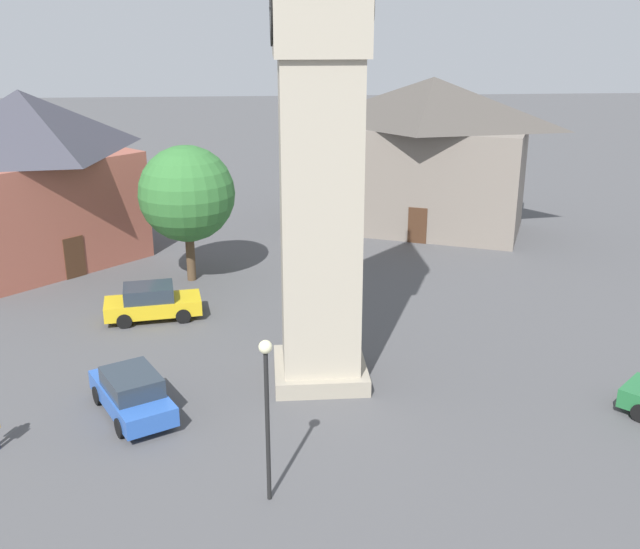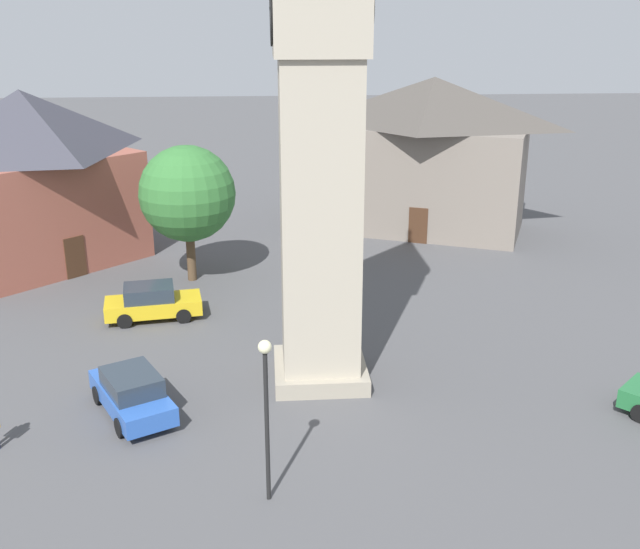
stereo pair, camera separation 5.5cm
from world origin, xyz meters
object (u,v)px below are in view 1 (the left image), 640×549
object	(u,v)px
clock_tower	(320,38)
car_red_corner	(132,393)
tree	(187,194)
car_blue_kerb	(152,302)
building_shop_left	(430,154)
building_terrace_right	(29,177)
lamp_post	(267,395)

from	to	relation	value
clock_tower	car_red_corner	size ratio (longest dim) A/B	4.58
tree	car_blue_kerb	bearing A→B (deg)	165.66
car_red_corner	building_shop_left	xyz separation A→B (m)	(21.42, -14.54, 3.91)
building_shop_left	building_terrace_right	world-z (taller)	building_shop_left
car_blue_kerb	lamp_post	distance (m)	14.26
car_blue_kerb	building_shop_left	size ratio (longest dim) A/B	0.33
tree	lamp_post	xyz separation A→B (m)	(-18.08, -3.66, -1.18)
clock_tower	building_shop_left	size ratio (longest dim) A/B	1.55
clock_tower	car_red_corner	bearing A→B (deg)	108.05
lamp_post	car_blue_kerb	bearing A→B (deg)	20.50
clock_tower	building_shop_left	world-z (taller)	clock_tower
car_red_corner	lamp_post	bearing A→B (deg)	-138.00
car_red_corner	clock_tower	bearing A→B (deg)	-71.95
lamp_post	tree	bearing A→B (deg)	11.45
building_shop_left	car_red_corner	bearing A→B (deg)	145.82
tree	building_terrace_right	distance (m)	9.09
car_red_corner	lamp_post	distance (m)	7.10
building_terrace_right	building_shop_left	bearing A→B (deg)	-77.71
car_red_corner	building_terrace_right	size ratio (longest dim) A/B	0.35
car_blue_kerb	car_red_corner	bearing A→B (deg)	-176.79
clock_tower	building_terrace_right	size ratio (longest dim) A/B	1.62
building_terrace_right	clock_tower	bearing A→B (deg)	-136.04
clock_tower	car_blue_kerb	xyz separation A→B (m)	(6.12, 6.85, -11.11)
car_blue_kerb	building_shop_left	world-z (taller)	building_shop_left
car_red_corner	building_shop_left	bearing A→B (deg)	-34.18
car_red_corner	tree	size ratio (longest dim) A/B	0.66
car_red_corner	lamp_post	size ratio (longest dim) A/B	0.93
clock_tower	building_terrace_right	world-z (taller)	clock_tower
clock_tower	tree	distance (m)	14.46
car_blue_kerb	tree	world-z (taller)	tree
clock_tower	car_blue_kerb	size ratio (longest dim) A/B	4.68
car_blue_kerb	lamp_post	size ratio (longest dim) A/B	0.91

